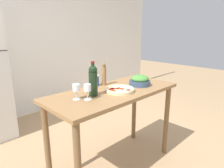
% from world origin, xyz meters
% --- Properties ---
extents(ground_plane, '(14.00, 14.00, 0.00)m').
position_xyz_m(ground_plane, '(0.00, 0.00, 0.00)').
color(ground_plane, tan).
extents(wall_back, '(6.40, 0.08, 2.60)m').
position_xyz_m(wall_back, '(0.00, 2.15, 1.30)').
color(wall_back, silver).
rests_on(wall_back, ground_plane).
extents(prep_counter, '(1.40, 0.62, 0.89)m').
position_xyz_m(prep_counter, '(0.00, 0.00, 0.76)').
color(prep_counter, olive).
rests_on(prep_counter, ground_plane).
extents(wine_bottle, '(0.08, 0.08, 0.32)m').
position_xyz_m(wine_bottle, '(-0.26, 0.02, 1.05)').
color(wine_bottle, black).
rests_on(wine_bottle, prep_counter).
extents(wine_glass_near, '(0.07, 0.07, 0.14)m').
position_xyz_m(wine_glass_near, '(-0.36, -0.03, 0.99)').
color(wine_glass_near, silver).
rests_on(wine_glass_near, prep_counter).
extents(wine_glass_far, '(0.07, 0.07, 0.14)m').
position_xyz_m(wine_glass_far, '(-0.43, 0.03, 0.99)').
color(wine_glass_far, silver).
rests_on(wine_glass_far, prep_counter).
extents(pepper_mill, '(0.05, 0.05, 0.25)m').
position_xyz_m(pepper_mill, '(0.07, 0.23, 1.01)').
color(pepper_mill, olive).
rests_on(pepper_mill, prep_counter).
extents(salad_bowl, '(0.23, 0.23, 0.12)m').
position_xyz_m(salad_bowl, '(0.34, -0.06, 0.95)').
color(salad_bowl, '#384C6B').
rests_on(salad_bowl, prep_counter).
extents(homemade_pizza, '(0.29, 0.29, 0.04)m').
position_xyz_m(homemade_pizza, '(0.01, -0.07, 0.91)').
color(homemade_pizza, beige).
rests_on(homemade_pizza, prep_counter).
extents(salt_canister, '(0.07, 0.07, 0.12)m').
position_xyz_m(salt_canister, '(-0.02, 0.26, 0.95)').
color(salt_canister, '#284CA3').
rests_on(salt_canister, prep_counter).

